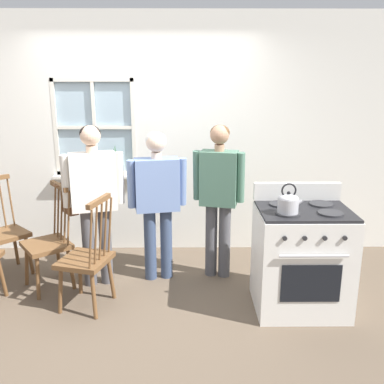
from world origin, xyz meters
TOP-DOWN VIEW (x-y plane):
  - ground_plane at (0.00, 0.00)m, footprint 16.00×16.00m
  - wall_back at (0.02, 1.40)m, footprint 6.40×0.16m
  - chair_by_window at (-0.86, 0.40)m, footprint 0.57×0.58m
  - chair_near_wall at (-0.41, 0.02)m, footprint 0.50×0.51m
  - chair_center_cluster at (-1.42, 0.68)m, footprint 0.58×0.58m
  - person_elderly_left at (-0.41, 0.46)m, footprint 0.58×0.32m
  - person_teen_center at (0.18, 0.58)m, footprint 0.59×0.29m
  - person_adult_right at (0.79, 0.63)m, footprint 0.52×0.29m
  - stove at (1.47, -0.01)m, footprint 0.79×0.68m
  - kettle at (1.30, -0.14)m, footprint 0.21×0.17m
  - potted_plant at (-0.35, 1.31)m, footprint 0.17×0.17m
  - handbag at (-0.68, 0.54)m, footprint 0.25×0.25m

SIDE VIEW (x-z plane):
  - ground_plane at x=0.00m, z-range 0.00..0.00m
  - chair_by_window at x=-0.86m, z-range -0.06..0.96m
  - chair_near_wall at x=-0.41m, z-range -0.06..0.96m
  - chair_center_cluster at x=-1.42m, z-range -0.06..0.96m
  - stove at x=1.47m, z-range -0.07..1.01m
  - handbag at x=-0.68m, z-range 0.70..1.01m
  - person_teen_center at x=0.18m, z-range 0.16..1.66m
  - person_adult_right at x=0.79m, z-range 0.15..1.71m
  - person_elderly_left at x=-0.41m, z-range 0.16..1.74m
  - potted_plant at x=-0.35m, z-range 0.83..1.19m
  - kettle at x=1.30m, z-range 0.90..1.15m
  - wall_back at x=0.02m, z-range -0.01..2.69m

